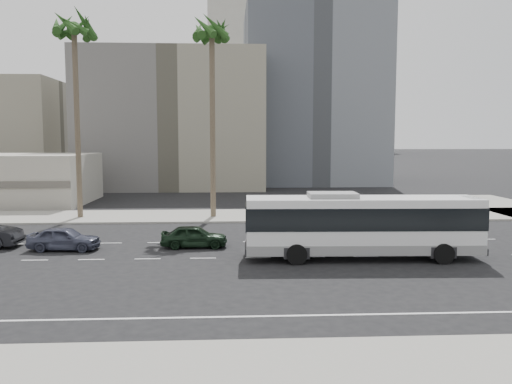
{
  "coord_description": "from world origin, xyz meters",
  "views": [
    {
      "loc": [
        -4.55,
        -27.8,
        6.41
      ],
      "look_at": [
        -2.9,
        4.0,
        3.23
      ],
      "focal_mm": 36.34,
      "sensor_mm": 36.0,
      "label": 1
    }
  ],
  "objects": [
    {
      "name": "car_b",
      "position": [
        -14.22,
        2.56,
        0.7
      ],
      "size": [
        1.96,
        4.21,
        1.4
      ],
      "primitive_type": "imported",
      "rotation": [
        0.0,
        0.0,
        1.49
      ],
      "color": "#3C4053",
      "rests_on": "ground"
    },
    {
      "name": "ground",
      "position": [
        0.0,
        0.0,
        0.0
      ],
      "size": [
        700.0,
        700.0,
        0.0
      ],
      "primitive_type": "plane",
      "color": "black",
      "rests_on": "ground"
    },
    {
      "name": "sidewalk_north",
      "position": [
        0.0,
        15.5,
        0.07
      ],
      "size": [
        120.0,
        7.0,
        0.15
      ],
      "primitive_type": "cube",
      "color": "gray",
      "rests_on": "ground"
    },
    {
      "name": "midrise_beige_west",
      "position": [
        -12.0,
        45.0,
        9.0
      ],
      "size": [
        24.0,
        18.0,
        18.0
      ],
      "primitive_type": "cube",
      "color": "slate",
      "rests_on": "ground"
    },
    {
      "name": "highrise_far",
      "position": [
        70.0,
        260.0,
        30.0
      ],
      "size": [
        22.0,
        22.0,
        60.0
      ],
      "primitive_type": "cube",
      "color": "slate",
      "rests_on": "ground"
    },
    {
      "name": "palm_mid",
      "position": [
        -16.78,
        14.95,
        14.91
      ],
      "size": [
        5.37,
        5.37,
        16.57
      ],
      "rotation": [
        0.0,
        0.0,
        0.24
      ],
      "color": "brown",
      "rests_on": "ground"
    },
    {
      "name": "city_bus",
      "position": [
        2.62,
        -0.42,
        1.9
      ],
      "size": [
        12.65,
        3.2,
        3.61
      ],
      "rotation": [
        0.0,
        0.0,
        -0.03
      ],
      "color": "silver",
      "rests_on": "ground"
    },
    {
      "name": "midrise_gray_center",
      "position": [
        8.0,
        52.0,
        13.0
      ],
      "size": [
        20.0,
        20.0,
        26.0
      ],
      "primitive_type": "cube",
      "color": "#545961",
      "rests_on": "ground"
    },
    {
      "name": "car_a",
      "position": [
        -6.67,
        2.98,
        0.67
      ],
      "size": [
        1.59,
        3.96,
        1.35
      ],
      "primitive_type": "imported",
      "rotation": [
        0.0,
        0.0,
        1.57
      ],
      "color": "black",
      "rests_on": "ground"
    },
    {
      "name": "midrise_beige_far",
      "position": [
        -38.0,
        50.0,
        7.5
      ],
      "size": [
        18.0,
        16.0,
        15.0
      ],
      "primitive_type": "cube",
      "color": "slate",
      "rests_on": "ground"
    },
    {
      "name": "highrise_right",
      "position": [
        45.0,
        230.0,
        35.0
      ],
      "size": [
        26.0,
        26.0,
        70.0
      ],
      "primitive_type": "cube",
      "color": "slate",
      "rests_on": "ground"
    },
    {
      "name": "civic_tower",
      "position": [
        -2.0,
        250.0,
        38.83
      ],
      "size": [
        42.0,
        42.0,
        129.0
      ],
      "color": "beige",
      "rests_on": "ground"
    },
    {
      "name": "palm_near",
      "position": [
        -5.89,
        14.74,
        14.74
      ],
      "size": [
        4.83,
        4.83,
        16.27
      ],
      "rotation": [
        0.0,
        0.0,
        0.4
      ],
      "color": "brown",
      "rests_on": "ground"
    }
  ]
}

